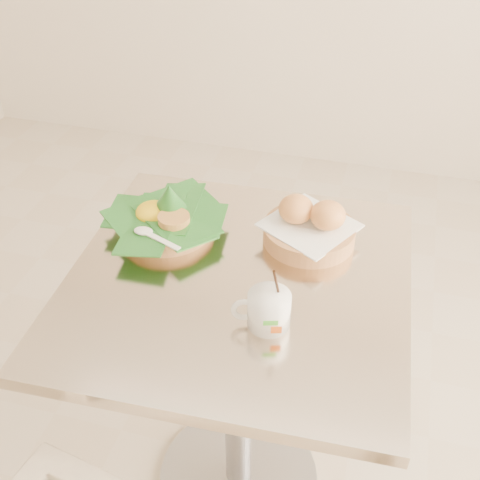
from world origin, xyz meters
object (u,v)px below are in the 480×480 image
(bread_basket, at_px, (310,227))
(coffee_mug, at_px, (268,309))
(cafe_table, at_px, (238,350))
(rice_basket, at_px, (166,216))

(bread_basket, bearing_deg, coffee_mug, -95.80)
(cafe_table, distance_m, coffee_mug, 0.30)
(rice_basket, relative_size, bread_basket, 1.14)
(rice_basket, bearing_deg, bread_basket, 8.23)
(bread_basket, xyz_separation_m, coffee_mug, (-0.03, -0.28, 0.00))
(cafe_table, relative_size, coffee_mug, 5.32)
(cafe_table, distance_m, rice_basket, 0.35)
(rice_basket, height_order, coffee_mug, coffee_mug)
(cafe_table, bearing_deg, bread_basket, 54.55)
(bread_basket, bearing_deg, rice_basket, -171.77)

